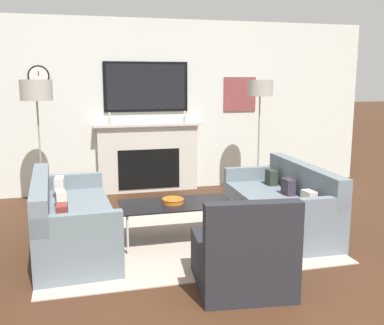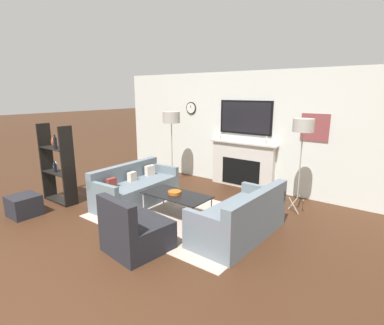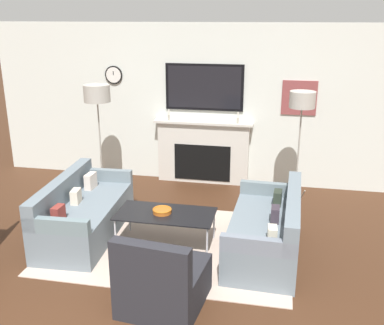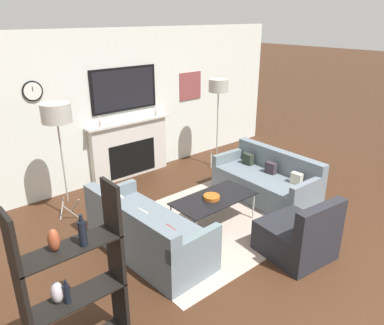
# 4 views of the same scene
# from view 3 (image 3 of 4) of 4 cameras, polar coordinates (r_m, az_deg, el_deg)

# --- Properties ---
(fireplace_wall) EXTENTS (7.50, 0.28, 2.70)m
(fireplace_wall) POSITION_cam_3_polar(r_m,az_deg,el_deg) (7.71, 1.60, 6.39)
(fireplace_wall) COLOR silver
(fireplace_wall) RESTS_ON ground_plane
(area_rug) EXTENTS (3.04, 2.22, 0.01)m
(area_rug) POSITION_cam_3_polar(r_m,az_deg,el_deg) (5.91, -2.57, -10.14)
(area_rug) COLOR #B9A292
(area_rug) RESTS_ON ground_plane
(couch_left) EXTENTS (0.87, 1.84, 0.78)m
(couch_left) POSITION_cam_3_polar(r_m,az_deg,el_deg) (6.15, -13.66, -6.46)
(couch_left) COLOR slate
(couch_left) RESTS_ON ground_plane
(couch_right) EXTENTS (0.87, 1.78, 0.79)m
(couch_right) POSITION_cam_3_polar(r_m,az_deg,el_deg) (5.63, 9.58, -8.66)
(couch_right) COLOR slate
(couch_right) RESTS_ON ground_plane
(armchair) EXTENTS (0.86, 0.90, 0.85)m
(armchair) POSITION_cam_3_polar(r_m,az_deg,el_deg) (4.64, -3.76, -14.97)
(armchair) COLOR #232328
(armchair) RESTS_ON ground_plane
(coffee_table) EXTENTS (1.23, 0.62, 0.44)m
(coffee_table) POSITION_cam_3_polar(r_m,az_deg,el_deg) (5.70, -3.37, -6.67)
(coffee_table) COLOR black
(coffee_table) RESTS_ON ground_plane
(decorative_bowl) EXTENTS (0.24, 0.24, 0.06)m
(decorative_bowl) POSITION_cam_3_polar(r_m,az_deg,el_deg) (5.68, -3.81, -6.11)
(decorative_bowl) COLOR #BF5C1D
(decorative_bowl) RESTS_ON coffee_table
(floor_lamp_left) EXTENTS (0.42, 0.42, 1.78)m
(floor_lamp_left) POSITION_cam_3_polar(r_m,az_deg,el_deg) (7.30, -11.97, 8.40)
(floor_lamp_left) COLOR #9E998E
(floor_lamp_left) RESTS_ON ground_plane
(floor_lamp_right) EXTENTS (0.37, 0.37, 1.77)m
(floor_lamp_right) POSITION_cam_3_polar(r_m,az_deg,el_deg) (6.72, 13.83, 7.48)
(floor_lamp_right) COLOR #9E998E
(floor_lamp_right) RESTS_ON ground_plane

